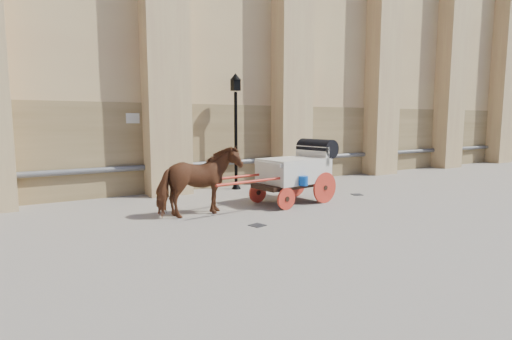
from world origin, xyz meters
TOP-DOWN VIEW (x-y plane):
  - ground at (0.00, 0.00)m, footprint 90.00×90.00m
  - horse at (-1.34, 0.20)m, footprint 2.14×1.04m
  - carriage at (1.89, 0.37)m, footprint 4.35×1.67m
  - street_lamp at (1.38, 3.30)m, footprint 0.38×0.38m
  - drain_grate_near at (-0.57, -1.37)m, footprint 0.39×0.39m
  - drain_grate_far at (4.25, 0.26)m, footprint 0.41×0.41m

SIDE VIEW (x-z plane):
  - ground at x=0.00m, z-range 0.00..0.00m
  - drain_grate_near at x=-0.57m, z-range 0.00..0.01m
  - drain_grate_far at x=4.25m, z-range 0.00..0.01m
  - horse at x=-1.34m, z-range 0.00..1.78m
  - carriage at x=1.89m, z-range 0.07..1.93m
  - street_lamp at x=1.38m, z-range 0.14..4.19m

